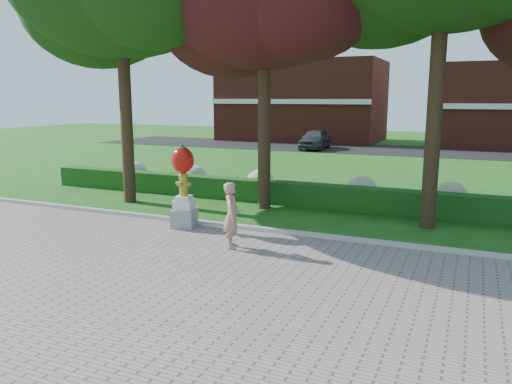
{
  "coord_description": "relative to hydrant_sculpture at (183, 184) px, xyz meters",
  "views": [
    {
      "loc": [
        4.62,
        -9.78,
        3.81
      ],
      "look_at": [
        -0.11,
        1.0,
        1.58
      ],
      "focal_mm": 35.0,
      "sensor_mm": 36.0,
      "label": 1
    }
  ],
  "objects": [
    {
      "name": "ground",
      "position": [
        3.09,
        -2.5,
        -1.33
      ],
      "size": [
        100.0,
        100.0,
        0.0
      ],
      "primitive_type": "plane",
      "color": "#1F5314",
      "rests_on": "ground"
    },
    {
      "name": "building_left",
      "position": [
        -6.91,
        31.5,
        2.17
      ],
      "size": [
        14.0,
        8.0,
        7.0
      ],
      "primitive_type": "cube",
      "color": "maroon",
      "rests_on": "ground"
    },
    {
      "name": "curb",
      "position": [
        3.09,
        0.5,
        -1.26
      ],
      "size": [
        40.0,
        0.18,
        0.15
      ],
      "primitive_type": "cube",
      "color": "#ADADA5",
      "rests_on": "ground"
    },
    {
      "name": "hydrangea_row",
      "position": [
        3.67,
        5.5,
        -0.78
      ],
      "size": [
        20.1,
        1.1,
        0.99
      ],
      "color": "#BEC697",
      "rests_on": "ground"
    },
    {
      "name": "street",
      "position": [
        3.09,
        25.5,
        -1.32
      ],
      "size": [
        50.0,
        8.0,
        0.02
      ],
      "primitive_type": "cube",
      "color": "black",
      "rests_on": "ground"
    },
    {
      "name": "lawn_hedge",
      "position": [
        3.09,
        4.5,
        -0.93
      ],
      "size": [
        24.0,
        0.7,
        0.8
      ],
      "primitive_type": "cube",
      "color": "#154413",
      "rests_on": "ground"
    },
    {
      "name": "woman",
      "position": [
        2.21,
        -1.28,
        -0.45
      ],
      "size": [
        0.61,
        0.72,
        1.69
      ],
      "primitive_type": "imported",
      "rotation": [
        0.0,
        0.0,
        1.96
      ],
      "color": "tan",
      "rests_on": "walkway"
    },
    {
      "name": "parked_car",
      "position": [
        -3.27,
        23.75,
        -0.57
      ],
      "size": [
        1.99,
        4.45,
        1.48
      ],
      "primitive_type": "imported",
      "rotation": [
        0.0,
        0.0,
        0.05
      ],
      "color": "#3E4146",
      "rests_on": "street"
    },
    {
      "name": "hydrant_sculpture",
      "position": [
        0.0,
        0.0,
        0.0
      ],
      "size": [
        0.79,
        0.79,
        2.44
      ],
      "rotation": [
        0.0,
        0.0,
        0.22
      ],
      "color": "gray",
      "rests_on": "walkway"
    },
    {
      "name": "walkway",
      "position": [
        3.09,
        -6.5,
        -1.31
      ],
      "size": [
        40.0,
        14.0,
        0.04
      ],
      "primitive_type": "cube",
      "color": "gray",
      "rests_on": "ground"
    }
  ]
}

